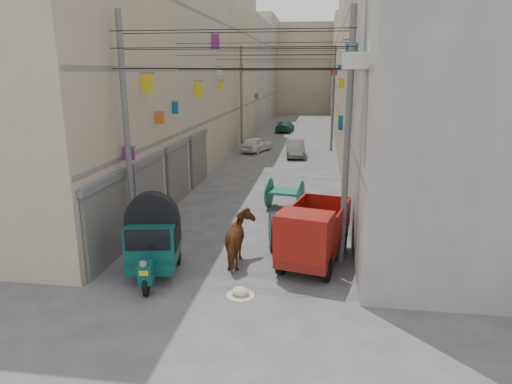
% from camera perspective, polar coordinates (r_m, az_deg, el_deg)
% --- Properties ---
extents(ground, '(140.00, 140.00, 0.00)m').
position_cam_1_polar(ground, '(10.71, -9.06, -20.16)').
color(ground, '#454547').
rests_on(ground, ground).
extents(building_row_left, '(8.00, 62.00, 14.00)m').
position_cam_1_polar(building_row_left, '(43.82, -6.30, 15.22)').
color(building_row_left, tan).
rests_on(building_row_left, ground).
extents(building_row_right, '(8.00, 62.00, 14.00)m').
position_cam_1_polar(building_row_right, '(42.78, 15.69, 14.79)').
color(building_row_right, '#A29E98').
rests_on(building_row_right, ground).
extents(end_cap_building, '(22.00, 10.00, 13.00)m').
position_cam_1_polar(end_cap_building, '(74.39, 6.24, 15.07)').
color(end_cap_building, '#B0A48B').
rests_on(end_cap_building, ground).
extents(shutters_left, '(0.18, 14.40, 2.88)m').
position_cam_1_polar(shutters_left, '(20.41, -11.26, 1.48)').
color(shutters_left, '#4A4A4F').
rests_on(shutters_left, ground).
extents(signboards, '(8.22, 40.52, 5.67)m').
position_cam_1_polar(signboards, '(30.25, 2.86, 9.75)').
color(signboards, '#82237D').
rests_on(signboards, ground).
extents(ac_units, '(0.70, 6.55, 3.35)m').
position_cam_1_polar(ac_units, '(16.08, 11.86, 19.26)').
color(ac_units, beige).
rests_on(ac_units, ground).
extents(utility_poles, '(7.40, 22.20, 8.00)m').
position_cam_1_polar(utility_poles, '(25.58, 1.90, 10.11)').
color(utility_poles, '#5B5B5D').
rests_on(utility_poles, ground).
extents(overhead_cables, '(7.40, 22.52, 1.12)m').
position_cam_1_polar(overhead_cables, '(22.92, 1.22, 16.48)').
color(overhead_cables, black).
rests_on(overhead_cables, ground).
extents(auto_rickshaw, '(1.96, 2.92, 1.99)m').
position_cam_1_polar(auto_rickshaw, '(14.36, -12.70, -5.66)').
color(auto_rickshaw, black).
rests_on(auto_rickshaw, ground).
extents(tonga_cart, '(1.64, 3.10, 1.33)m').
position_cam_1_polar(tonga_cart, '(16.11, 4.17, -4.86)').
color(tonga_cart, black).
rests_on(tonga_cart, ground).
extents(mini_truck, '(2.42, 3.95, 2.07)m').
position_cam_1_polar(mini_truck, '(14.61, 6.89, -5.79)').
color(mini_truck, black).
rests_on(mini_truck, ground).
extents(second_cart, '(1.78, 1.63, 1.38)m').
position_cam_1_polar(second_cart, '(20.82, 3.62, -0.16)').
color(second_cart, '#16604D').
rests_on(second_cart, ground).
extents(feed_sack, '(0.50, 0.40, 0.25)m').
position_cam_1_polar(feed_sack, '(13.12, -1.97, -12.32)').
color(feed_sack, beige).
rests_on(feed_sack, ground).
extents(horse, '(1.11, 2.09, 1.70)m').
position_cam_1_polar(horse, '(14.83, -1.97, -5.96)').
color(horse, brown).
rests_on(horse, ground).
extents(distant_car_white, '(2.48, 3.72, 1.18)m').
position_cam_1_polar(distant_car_white, '(35.90, 0.06, 6.00)').
color(distant_car_white, white).
rests_on(distant_car_white, ground).
extents(distant_car_grey, '(1.63, 3.80, 1.22)m').
position_cam_1_polar(distant_car_grey, '(33.90, 4.93, 5.45)').
color(distant_car_grey, '#505452').
rests_on(distant_car_grey, ground).
extents(distant_car_green, '(1.87, 4.03, 1.14)m').
position_cam_1_polar(distant_car_green, '(48.08, 3.62, 8.21)').
color(distant_car_green, '#1A4E3E').
rests_on(distant_car_green, ground).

